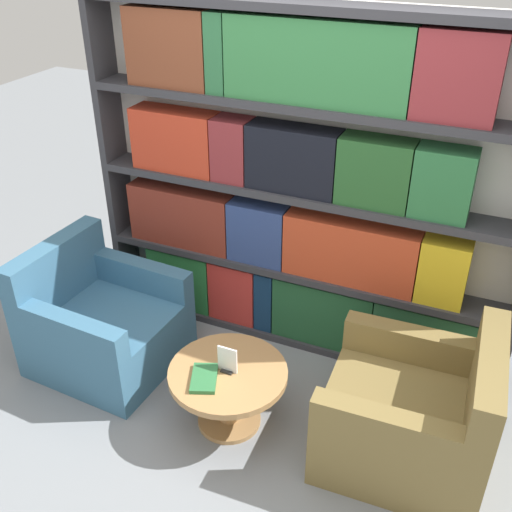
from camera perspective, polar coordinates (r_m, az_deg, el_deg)
ground_plane at (r=3.62m, az=-3.42°, el=-18.30°), size 14.00×14.00×0.00m
bookshelf at (r=3.86m, az=4.12°, el=5.66°), size 2.84×0.30×2.26m
armchair_left at (r=4.16m, az=-14.45°, el=-6.34°), size 0.92×0.87×0.83m
armchair_right at (r=3.52m, az=14.63°, el=-14.61°), size 0.91×0.86×0.83m
coffee_table at (r=3.58m, az=-2.66°, el=-12.21°), size 0.69×0.69×0.40m
table_sign at (r=3.46m, az=-2.73°, el=-9.98°), size 0.12×0.06×0.17m
stray_book at (r=3.45m, az=-4.97°, el=-11.52°), size 0.22×0.27×0.02m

